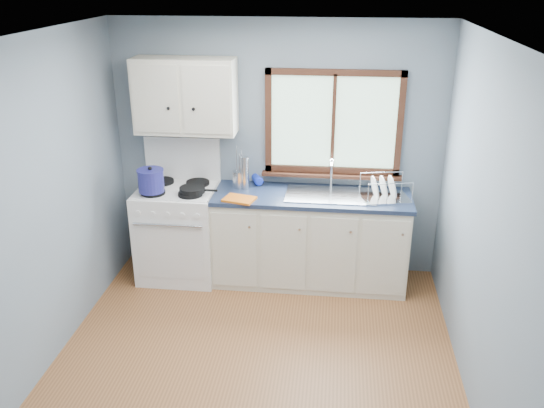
# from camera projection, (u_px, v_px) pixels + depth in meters

# --- Properties ---
(floor) EXTENTS (3.20, 3.60, 0.02)m
(floor) POSITION_uv_depth(u_px,v_px,m) (252.00, 374.00, 4.46)
(floor) COLOR #915A31
(floor) RESTS_ON ground
(ceiling) EXTENTS (3.20, 3.60, 0.02)m
(ceiling) POSITION_uv_depth(u_px,v_px,m) (247.00, 38.00, 3.50)
(ceiling) COLOR white
(ceiling) RESTS_ON wall_back
(wall_back) EXTENTS (3.20, 0.02, 2.50)m
(wall_back) POSITION_uv_depth(u_px,v_px,m) (278.00, 150.00, 5.65)
(wall_back) COLOR slate
(wall_back) RESTS_ON ground
(wall_left) EXTENTS (0.02, 3.60, 2.50)m
(wall_left) POSITION_uv_depth(u_px,v_px,m) (30.00, 215.00, 4.15)
(wall_left) COLOR slate
(wall_left) RESTS_ON ground
(wall_right) EXTENTS (0.02, 3.60, 2.50)m
(wall_right) POSITION_uv_depth(u_px,v_px,m) (490.00, 238.00, 3.81)
(wall_right) COLOR slate
(wall_right) RESTS_ON ground
(gas_range) EXTENTS (0.76, 0.69, 1.36)m
(gas_range) POSITION_uv_depth(u_px,v_px,m) (179.00, 230.00, 5.73)
(gas_range) COLOR white
(gas_range) RESTS_ON floor
(base_cabinets) EXTENTS (1.85, 0.60, 0.88)m
(base_cabinets) POSITION_uv_depth(u_px,v_px,m) (310.00, 243.00, 5.64)
(base_cabinets) COLOR beige
(base_cabinets) RESTS_ON floor
(countertop) EXTENTS (1.89, 0.64, 0.04)m
(countertop) POSITION_uv_depth(u_px,v_px,m) (311.00, 197.00, 5.45)
(countertop) COLOR #162238
(countertop) RESTS_ON base_cabinets
(sink) EXTENTS (0.84, 0.46, 0.44)m
(sink) POSITION_uv_depth(u_px,v_px,m) (330.00, 201.00, 5.45)
(sink) COLOR silver
(sink) RESTS_ON countertop
(window) EXTENTS (1.36, 0.10, 1.03)m
(window) POSITION_uv_depth(u_px,v_px,m) (333.00, 130.00, 5.47)
(window) COLOR #9EC6A8
(window) RESTS_ON wall_back
(upper_cabinets) EXTENTS (0.95, 0.35, 0.70)m
(upper_cabinets) POSITION_uv_depth(u_px,v_px,m) (185.00, 96.00, 5.36)
(upper_cabinets) COLOR beige
(upper_cabinets) RESTS_ON wall_back
(skillet) EXTENTS (0.36, 0.24, 0.05)m
(skillet) POSITION_uv_depth(u_px,v_px,m) (192.00, 190.00, 5.38)
(skillet) COLOR black
(skillet) RESTS_ON gas_range
(stockpot) EXTENTS (0.29, 0.29, 0.24)m
(stockpot) POSITION_uv_depth(u_px,v_px,m) (151.00, 180.00, 5.37)
(stockpot) COLOR navy
(stockpot) RESTS_ON gas_range
(utensil_crock) EXTENTS (0.16, 0.16, 0.42)m
(utensil_crock) POSITION_uv_depth(u_px,v_px,m) (239.00, 179.00, 5.59)
(utensil_crock) COLOR silver
(utensil_crock) RESTS_ON countertop
(thermos) EXTENTS (0.09, 0.09, 0.32)m
(thermos) POSITION_uv_depth(u_px,v_px,m) (245.00, 173.00, 5.52)
(thermos) COLOR silver
(thermos) RESTS_ON countertop
(soap_bottle) EXTENTS (0.12, 0.12, 0.23)m
(soap_bottle) POSITION_uv_depth(u_px,v_px,m) (260.00, 175.00, 5.60)
(soap_bottle) COLOR #152CB4
(soap_bottle) RESTS_ON countertop
(dish_towel) EXTENTS (0.32, 0.26, 0.02)m
(dish_towel) POSITION_uv_depth(u_px,v_px,m) (239.00, 199.00, 5.31)
(dish_towel) COLOR #D26416
(dish_towel) RESTS_ON countertop
(dish_rack) EXTENTS (0.49, 0.41, 0.22)m
(dish_rack) POSITION_uv_depth(u_px,v_px,m) (384.00, 193.00, 5.32)
(dish_rack) COLOR silver
(dish_rack) RESTS_ON countertop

